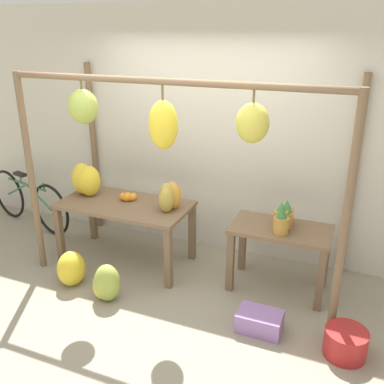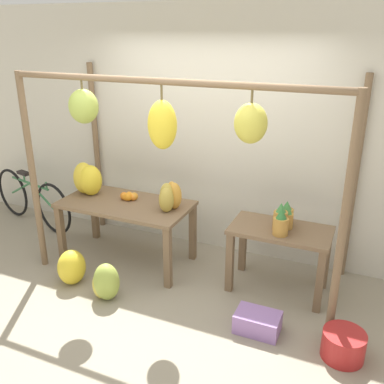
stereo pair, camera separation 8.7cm
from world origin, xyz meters
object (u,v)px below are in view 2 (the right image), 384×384
at_px(pineapple_cluster, 283,219).
at_px(orange_pile, 129,196).
at_px(banana_pile_ground_right, 105,283).
at_px(fruit_crate_white, 258,322).
at_px(banana_pile_on_table, 87,179).
at_px(parked_bicycle, 32,199).
at_px(banana_pile_ground_left, 71,268).
at_px(blue_bucket, 343,345).
at_px(papaya_pile, 170,197).

bearing_deg(pineapple_cluster, orange_pile, 179.77).
relative_size(banana_pile_ground_right, fruit_crate_white, 1.00).
height_order(banana_pile_on_table, parked_bicycle, banana_pile_on_table).
height_order(banana_pile_ground_left, parked_bicycle, parked_bicycle).
relative_size(blue_bucket, parked_bicycle, 0.22).
height_order(orange_pile, blue_bucket, orange_pile).
relative_size(parked_bicycle, papaya_pile, 5.35).
distance_m(banana_pile_on_table, banana_pile_ground_left, 1.05).
xyz_separation_m(blue_bucket, parked_bicycle, (-4.14, 0.99, 0.24)).
relative_size(orange_pile, papaya_pile, 0.66).
height_order(orange_pile, fruit_crate_white, orange_pile).
height_order(banana_pile_on_table, pineapple_cluster, banana_pile_on_table).
height_order(banana_pile_on_table, papaya_pile, banana_pile_on_table).
xyz_separation_m(banana_pile_on_table, banana_pile_ground_right, (0.74, -0.81, -0.72)).
distance_m(pineapple_cluster, parked_bicycle, 3.47).
distance_m(pineapple_cluster, blue_bucket, 1.23).
height_order(orange_pile, banana_pile_ground_left, orange_pile).
distance_m(banana_pile_ground_left, papaya_pile, 1.27).
height_order(banana_pile_ground_left, blue_bucket, banana_pile_ground_left).
bearing_deg(banana_pile_ground_right, orange_pile, 103.33).
distance_m(banana_pile_on_table, parked_bicycle, 1.31).
bearing_deg(pineapple_cluster, banana_pile_ground_right, -151.60).
bearing_deg(fruit_crate_white, blue_bucket, -2.83).
relative_size(banana_pile_ground_left, fruit_crate_white, 0.97).
relative_size(pineapple_cluster, banana_pile_ground_left, 1.02).
bearing_deg(papaya_pile, parked_bicycle, 172.30).
relative_size(banana_pile_ground_left, blue_bucket, 1.09).
xyz_separation_m(parked_bicycle, papaya_pile, (2.24, -0.30, 0.50)).
bearing_deg(banana_pile_on_table, papaya_pile, -1.78).
height_order(fruit_crate_white, papaya_pile, papaya_pile).
bearing_deg(orange_pile, parked_bicycle, 171.78).
xyz_separation_m(banana_pile_ground_left, blue_bucket, (2.73, -0.00, -0.06)).
bearing_deg(blue_bucket, orange_pile, 163.00).
relative_size(fruit_crate_white, papaya_pile, 1.31).
distance_m(banana_pile_on_table, pineapple_cluster, 2.27).
height_order(banana_pile_ground_right, parked_bicycle, parked_bicycle).
bearing_deg(papaya_pile, banana_pile_on_table, 178.22).
relative_size(banana_pile_on_table, papaya_pile, 1.51).
height_order(pineapple_cluster, blue_bucket, pineapple_cluster).
bearing_deg(parked_bicycle, banana_pile_ground_left, -34.91).
distance_m(banana_pile_ground_right, blue_bucket, 2.25).
distance_m(banana_pile_ground_right, papaya_pile, 1.09).
relative_size(fruit_crate_white, parked_bicycle, 0.25).
bearing_deg(orange_pile, blue_bucket, -17.00).
height_order(banana_pile_ground_left, fruit_crate_white, banana_pile_ground_left).
height_order(pineapple_cluster, parked_bicycle, pineapple_cluster).
relative_size(blue_bucket, papaya_pile, 1.16).
bearing_deg(blue_bucket, papaya_pile, 160.09).
bearing_deg(fruit_crate_white, pineapple_cluster, 88.82).
bearing_deg(fruit_crate_white, banana_pile_ground_left, -179.10).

